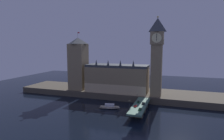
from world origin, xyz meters
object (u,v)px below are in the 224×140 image
object	(u,v)px
pedestrian_mid_walk	(145,105)
street_lamp_near	(129,104)
car_northbound_trail	(135,106)
car_northbound_lead	(138,102)
victoria_tower	(78,64)
clock_tower	(157,55)
car_southbound_trail	(143,103)
car_southbound_lead	(140,109)
pedestrian_near_rail	(130,108)
street_lamp_mid	(146,100)
street_lamp_far	(137,95)
boat_upstream	(110,107)

from	to	relation	value
pedestrian_mid_walk	street_lamp_near	bearing A→B (deg)	-128.45
car_northbound_trail	pedestrian_mid_walk	size ratio (longest dim) A/B	2.54
pedestrian_mid_walk	car_northbound_lead	bearing A→B (deg)	130.41
victoria_tower	car_northbound_lead	distance (m)	81.12
clock_tower	car_southbound_trail	xyz separation A→B (m)	(-6.88, -28.97, -37.76)
car_southbound_lead	pedestrian_near_rail	distance (m)	6.98
clock_tower	car_northbound_lead	size ratio (longest dim) A/B	17.01
car_northbound_trail	street_lamp_near	distance (m)	10.11
clock_tower	car_northbound_lead	world-z (taller)	clock_tower
car_northbound_lead	street_lamp_mid	size ratio (longest dim) A/B	0.63
clock_tower	pedestrian_near_rail	world-z (taller)	clock_tower
car_northbound_lead	pedestrian_near_rail	bearing A→B (deg)	-96.98
car_southbound_lead	car_southbound_trail	distance (m)	14.69
car_southbound_trail	pedestrian_near_rail	world-z (taller)	pedestrian_near_rail
pedestrian_near_rail	street_lamp_mid	size ratio (longest dim) A/B	0.25
victoria_tower	pedestrian_mid_walk	bearing A→B (deg)	-25.82
car_northbound_lead	street_lamp_far	size ratio (longest dim) A/B	0.69
street_lamp_near	street_lamp_mid	bearing A→B (deg)	55.77
car_southbound_lead	car_southbound_trail	world-z (taller)	car_southbound_trail
pedestrian_near_rail	boat_upstream	world-z (taller)	pedestrian_near_rail
car_southbound_trail	victoria_tower	bearing A→B (deg)	156.61
victoria_tower	clock_tower	bearing A→B (deg)	-2.48
pedestrian_near_rail	pedestrian_mid_walk	bearing A→B (deg)	49.27
street_lamp_near	car_northbound_trail	bearing A→B (deg)	73.18
car_northbound_lead	street_lamp_far	xyz separation A→B (m)	(-2.70, 9.22, 3.19)
car_southbound_trail	clock_tower	bearing A→B (deg)	76.64
clock_tower	victoria_tower	size ratio (longest dim) A/B	1.19
street_lamp_near	street_lamp_mid	size ratio (longest dim) A/B	1.09
car_northbound_trail	street_lamp_near	size ratio (longest dim) A/B	0.54
car_northbound_trail	street_lamp_far	bearing A→B (deg)	97.51
street_lamp_near	car_northbound_lead	bearing A→B (deg)	82.39
street_lamp_mid	car_northbound_lead	bearing A→B (deg)	143.03
boat_upstream	clock_tower	bearing A→B (deg)	42.71
victoria_tower	car_southbound_trail	xyz separation A→B (m)	(75.19, -32.52, -27.07)
pedestrian_near_rail	boat_upstream	bearing A→B (deg)	147.71
car_southbound_trail	pedestrian_near_rail	xyz separation A→B (m)	(-6.91, -15.67, 0.16)
clock_tower	car_southbound_trail	distance (m)	48.09
street_lamp_near	pedestrian_near_rail	bearing A→B (deg)	74.13
car_northbound_trail	victoria_tower	bearing A→B (deg)	150.06
street_lamp_mid	street_lamp_far	xyz separation A→B (m)	(-10.01, 14.72, -0.34)
pedestrian_mid_walk	street_lamp_mid	bearing A→B (deg)	81.30
street_lamp_mid	pedestrian_near_rail	bearing A→B (deg)	-125.83
clock_tower	pedestrian_mid_walk	size ratio (longest dim) A/B	46.23
car_northbound_trail	street_lamp_mid	xyz separation A→B (m)	(7.31, 5.78, 3.50)
victoria_tower	street_lamp_near	bearing A→B (deg)	-36.15
clock_tower	car_southbound_lead	size ratio (longest dim) A/B	15.88
car_northbound_trail	car_southbound_lead	distance (m)	8.01
car_southbound_lead	street_lamp_mid	xyz separation A→B (m)	(2.70, 12.33, 3.55)
victoria_tower	car_southbound_trail	size ratio (longest dim) A/B	15.32
clock_tower	pedestrian_mid_walk	bearing A→B (deg)	-97.68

